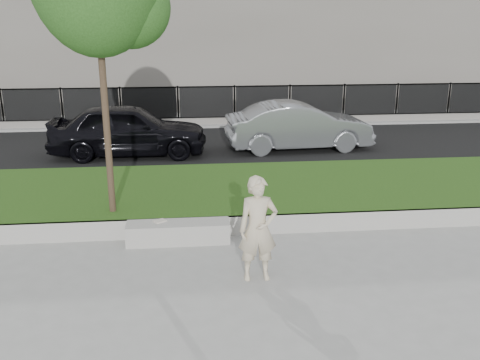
{
  "coord_description": "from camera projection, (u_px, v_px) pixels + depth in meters",
  "views": [
    {
      "loc": [
        -0.28,
        -8.83,
        4.22
      ],
      "look_at": [
        0.73,
        1.2,
        1.1
      ],
      "focal_mm": 40.0,
      "sensor_mm": 36.0,
      "label": 1
    }
  ],
  "objects": [
    {
      "name": "grass_bank",
      "position": [
        201.0,
        195.0,
        12.46
      ],
      "size": [
        34.0,
        4.0,
        0.4
      ],
      "primitive_type": "cube",
      "color": "black",
      "rests_on": "ground"
    },
    {
      "name": "stone_bench",
      "position": [
        178.0,
        232.0,
        10.32
      ],
      "size": [
        1.98,
        0.49,
        0.4
      ],
      "primitive_type": "cube",
      "color": "#A19F96",
      "rests_on": "ground"
    },
    {
      "name": "book",
      "position": [
        160.0,
        221.0,
        10.31
      ],
      "size": [
        0.27,
        0.26,
        0.03
      ],
      "primitive_type": "cube",
      "rotation": [
        0.0,
        0.0,
        0.59
      ],
      "color": "beige",
      "rests_on": "stone_bench"
    },
    {
      "name": "car_silver",
      "position": [
        299.0,
        126.0,
        17.2
      ],
      "size": [
        4.74,
        1.94,
        1.53
      ],
      "primitive_type": "imported",
      "rotation": [
        0.0,
        0.0,
        1.64
      ],
      "color": "gray",
      "rests_on": "street"
    },
    {
      "name": "far_pavement",
      "position": [
        194.0,
        121.0,
        22.01
      ],
      "size": [
        34.0,
        3.0,
        0.12
      ],
      "primitive_type": "cube",
      "color": "gray",
      "rests_on": "ground"
    },
    {
      "name": "ground",
      "position": [
        207.0,
        259.0,
        9.67
      ],
      "size": [
        90.0,
        90.0,
        0.0
      ],
      "primitive_type": "plane",
      "color": "gray",
      "rests_on": "ground"
    },
    {
      "name": "grass_kerb",
      "position": [
        204.0,
        227.0,
        10.6
      ],
      "size": [
        34.0,
        0.08,
        0.4
      ],
      "primitive_type": "cube",
      "color": "#A19F96",
      "rests_on": "ground"
    },
    {
      "name": "car_dark",
      "position": [
        128.0,
        129.0,
        16.43
      ],
      "size": [
        4.77,
        1.93,
        1.62
      ],
      "primitive_type": "imported",
      "rotation": [
        0.0,
        0.0,
        1.57
      ],
      "color": "black",
      "rests_on": "street"
    },
    {
      "name": "man",
      "position": [
        258.0,
        229.0,
        8.7
      ],
      "size": [
        0.66,
        0.45,
        1.77
      ],
      "primitive_type": "imported",
      "rotation": [
        0.0,
        0.0,
        0.03
      ],
      "color": "beige",
      "rests_on": "ground"
    },
    {
      "name": "iron_fence",
      "position": [
        194.0,
        113.0,
        20.91
      ],
      "size": [
        32.0,
        0.3,
        1.5
      ],
      "color": "slate",
      "rests_on": "far_pavement"
    },
    {
      "name": "street",
      "position": [
        196.0,
        147.0,
        17.74
      ],
      "size": [
        34.0,
        7.0,
        0.04
      ],
      "primitive_type": "cube",
      "color": "black",
      "rests_on": "ground"
    }
  ]
}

